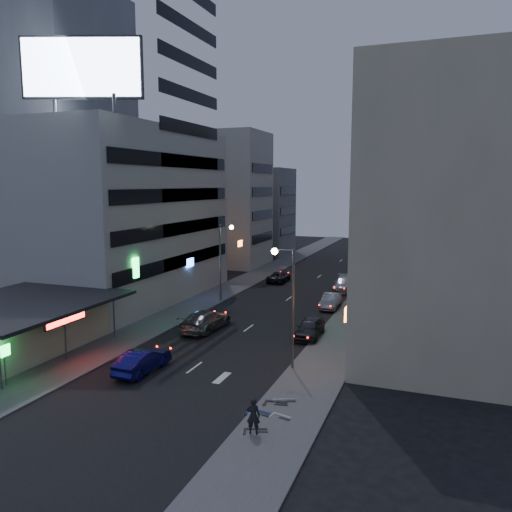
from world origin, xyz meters
The scene contains 29 objects.
ground centered at (0.00, 0.00, 0.00)m, with size 180.00×180.00×0.00m, color black.
sidewalk_left centered at (-8.00, 30.00, 0.06)m, with size 4.00×120.00×0.12m, color #4C4C4F.
sidewalk_right centered at (8.00, 30.00, 0.06)m, with size 4.00×120.00×0.12m, color #4C4C4F.
food_court centered at (-13.90, 2.00, 1.98)m, with size 11.00×13.00×3.88m.
white_building centered at (-17.00, 20.00, 9.00)m, with size 14.00×24.00×18.00m, color #ADADA8.
grey_tower centered at (-26.00, 23.00, 17.00)m, with size 10.00×14.00×34.00m, color gray.
shophouse_near centered at (15.00, 10.50, 10.00)m, with size 10.00×11.00×20.00m, color beige.
shophouse_mid centered at (15.50, 22.00, 8.00)m, with size 11.00×12.00×16.00m, color gray.
shophouse_far centered at (15.00, 35.00, 11.00)m, with size 10.00×14.00×22.00m, color beige.
far_left_a centered at (-15.50, 45.00, 10.00)m, with size 11.00×10.00×20.00m, color #ADADA8.
far_left_b centered at (-16.00, 58.00, 7.50)m, with size 12.00×10.00×15.00m, color gray.
far_right_a centered at (15.50, 50.00, 9.00)m, with size 11.00×12.00×18.00m, color gray.
far_right_b centered at (16.00, 64.00, 12.00)m, with size 12.00×12.00×24.00m, color beige.
billboard centered at (-12.99, 9.97, 21.66)m, with size 9.52×3.75×6.20m.
street_lamp_right_near centered at (5.90, 6.00, 5.36)m, with size 1.60×0.44×8.02m.
street_lamp_left centered at (-5.90, 22.00, 5.36)m, with size 1.60×0.44×8.02m.
street_lamp_right_far centered at (5.90, 40.00, 5.36)m, with size 1.60×0.44×8.02m.
parked_car_right_near centered at (5.60, 13.29, 0.78)m, with size 1.84×4.58×1.56m, color #27272C.
parked_car_right_mid centered at (5.11, 23.38, 0.72)m, with size 1.53×4.40×1.45m, color #9C9FA4.
parked_car_left centered at (-3.92, 34.48, 0.65)m, with size 2.16×4.68×1.30m, color black.
parked_car_right_far centered at (4.80, 32.17, 0.80)m, with size 2.24×5.50×1.60m, color #9EA0A6.
road_car_blue centered at (-2.81, 2.08, 0.76)m, with size 1.62×4.63×1.53m, color navy.
road_car_silver centered at (-3.24, 12.22, 0.85)m, with size 2.39×5.88×1.71m, color gray.
person centered at (7.03, -3.20, 1.04)m, with size 0.67×0.44×1.84m, color black.
scooter_black_a centered at (7.52, -2.47, 0.66)m, with size 1.76×0.59×1.08m, color black, non-canonical shape.
scooter_silver_a centered at (8.40, -0.91, 0.66)m, with size 1.76×0.59×1.08m, color #A8AAB0, non-canonical shape.
scooter_blue centered at (7.19, -0.82, 0.69)m, with size 1.87×0.62×1.14m, color navy, non-canonical shape.
scooter_black_b centered at (7.61, 0.81, 0.71)m, with size 1.93×0.64×1.18m, color black, non-canonical shape.
scooter_silver_b centered at (7.77, 1.43, 0.69)m, with size 1.85×0.62×1.13m, color gray, non-canonical shape.
Camera 1 is at (15.28, -24.72, 12.28)m, focal length 35.00 mm.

